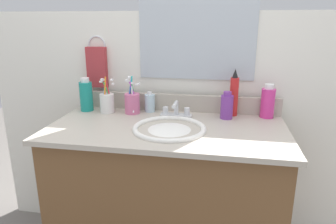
% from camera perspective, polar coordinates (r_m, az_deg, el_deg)
% --- Properties ---
extents(vanity_cabinet, '(1.05, 0.51, 0.76)m').
position_cam_1_polar(vanity_cabinet, '(1.59, -0.20, -16.56)').
color(vanity_cabinet, brown).
rests_on(vanity_cabinet, ground_plane).
extents(countertop, '(1.09, 0.55, 0.02)m').
position_cam_1_polar(countertop, '(1.42, -0.22, -3.14)').
color(countertop, '#B2A899').
rests_on(countertop, vanity_cabinet).
extents(backsplash, '(1.09, 0.02, 0.09)m').
position_cam_1_polar(backsplash, '(1.65, 1.45, 1.77)').
color(backsplash, '#B2A899').
rests_on(backsplash, countertop).
extents(back_wall, '(2.19, 0.04, 1.30)m').
position_cam_1_polar(back_wall, '(1.76, 1.71, -3.37)').
color(back_wall, white).
rests_on(back_wall, ground_plane).
extents(mirror_panel, '(0.60, 0.01, 0.56)m').
position_cam_1_polar(mirror_panel, '(1.62, 5.41, 15.94)').
color(mirror_panel, '#B2BCC6').
extents(towel_ring, '(0.10, 0.01, 0.10)m').
position_cam_1_polar(towel_ring, '(1.76, -13.07, 12.05)').
color(towel_ring, silver).
extents(hand_towel, '(0.11, 0.04, 0.22)m').
position_cam_1_polar(hand_towel, '(1.76, -13.05, 8.10)').
color(hand_towel, '#A53338').
extents(sink_basin, '(0.33, 0.33, 0.11)m').
position_cam_1_polar(sink_basin, '(1.38, 0.24, -4.44)').
color(sink_basin, white).
rests_on(sink_basin, countertop).
extents(faucet, '(0.16, 0.10, 0.08)m').
position_cam_1_polar(faucet, '(1.55, 1.49, 0.10)').
color(faucet, silver).
rests_on(faucet, countertop).
extents(bottle_mouthwash_teal, '(0.07, 0.07, 0.18)m').
position_cam_1_polar(bottle_mouthwash_teal, '(1.70, -14.95, 2.97)').
color(bottle_mouthwash_teal, teal).
rests_on(bottle_mouthwash_teal, countertop).
extents(bottle_gel_clear, '(0.05, 0.05, 0.11)m').
position_cam_1_polar(bottle_gel_clear, '(1.63, -3.39, 1.73)').
color(bottle_gel_clear, silver).
rests_on(bottle_gel_clear, countertop).
extents(bottle_cream_purple, '(0.06, 0.06, 0.14)m').
position_cam_1_polar(bottle_cream_purple, '(1.54, 10.86, 1.06)').
color(bottle_cream_purple, '#7A3899').
rests_on(bottle_cream_purple, countertop).
extents(bottle_soap_pink, '(0.07, 0.07, 0.17)m').
position_cam_1_polar(bottle_soap_pink, '(1.60, 18.02, 1.73)').
color(bottle_soap_pink, '#D8338C').
rests_on(bottle_soap_pink, countertop).
extents(bottle_spray_red, '(0.04, 0.04, 0.24)m').
position_cam_1_polar(bottle_spray_red, '(1.58, 12.14, 3.19)').
color(bottle_spray_red, red).
rests_on(bottle_spray_red, countertop).
extents(cup_white_ceramic, '(0.07, 0.07, 0.19)m').
position_cam_1_polar(cup_white_ceramic, '(1.65, -11.25, 1.81)').
color(cup_white_ceramic, white).
rests_on(cup_white_ceramic, countertop).
extents(cup_pink, '(0.08, 0.08, 0.20)m').
position_cam_1_polar(cup_pink, '(1.61, -6.66, 1.79)').
color(cup_pink, '#D16693').
rests_on(cup_pink, countertop).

